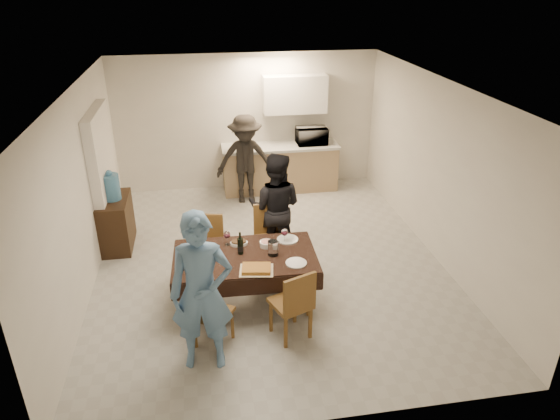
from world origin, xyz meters
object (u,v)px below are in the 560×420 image
Objects in this scene: console at (117,223)px; person_far at (275,208)px; water_pitcher at (273,248)px; person_kitchen at (246,159)px; wine_bottle at (240,243)px; water_jug at (111,187)px; savoury_tart at (256,269)px; person_near at (202,293)px; microwave at (312,136)px; dining_table at (245,257)px.

console is 2.53m from person_far.
person_kitchen reaches higher than water_pitcher.
console is 0.52× the size of person_kitchen.
water_jug is at bearing 135.56° from wine_bottle.
console is 2.17× the size of savoury_tart.
person_near is at bearing -114.44° from wine_bottle.
wine_bottle is at bearing 165.96° from water_pitcher.
water_jug is 0.69× the size of microwave.
person_kitchen reaches higher than wine_bottle.
person_far reaches higher than console.
person_far is at bearing 79.70° from water_pitcher.
microwave is at bearing 64.35° from wine_bottle.
console is at bearing 137.33° from dining_table.
person_kitchen is at bearing 90.31° from water_pitcher.
savoury_tart is at bearing -93.75° from person_kitchen.
person_near reaches higher than person_far.
water_pitcher is 1.35m from person_near.
person_near is at bearing 64.63° from microwave.
water_pitcher is 0.49× the size of savoury_tart.
dining_table is 4.00m from microwave.
person_far is at bearing 59.04° from wine_bottle.
wine_bottle is 1.17m from person_far.
water_pitcher is 0.42m from savoury_tart.
console reaches higher than savoury_tart.
water_jug is 2.50m from person_far.
savoury_tart is (1.93, -2.18, 0.32)m from console.
water_pitcher is at bearing -6.35° from dining_table.
microwave is (3.50, 1.82, 0.67)m from console.
microwave reaches higher than console.
wine_bottle reaches higher than water_pitcher.
person_far is at bearing 67.33° from person_near.
wine_bottle is 0.52× the size of microwave.
savoury_tart is at bearing -127.15° from water_pitcher.
person_far is at bearing -17.43° from water_jug.
wine_bottle is at bearing -44.44° from water_jug.
wine_bottle is at bearing 64.35° from microwave.
wine_bottle is (-0.05, 0.05, 0.18)m from dining_table.
microwave is 0.32× the size of person_near.
savoury_tart is (0.10, -0.38, 0.06)m from dining_table.
person_kitchen is (-1.33, -0.45, -0.24)m from microwave.
water_pitcher is at bearing -40.25° from water_jug.
microwave is (1.31, 3.67, 0.27)m from water_pitcher.
person_kitchen is at bearing 83.01° from wine_bottle.
savoury_tart is 0.24× the size of person_far.
dining_table is 1.10× the size of person_kitchen.
savoury_tart is (1.93, -2.18, -0.28)m from water_jug.
water_pitcher is at bearing 98.68° from person_far.
person_far reaches higher than water_pitcher.
person_far is at bearing -17.43° from console.
water_pitcher is (2.18, -1.85, -0.21)m from water_jug.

